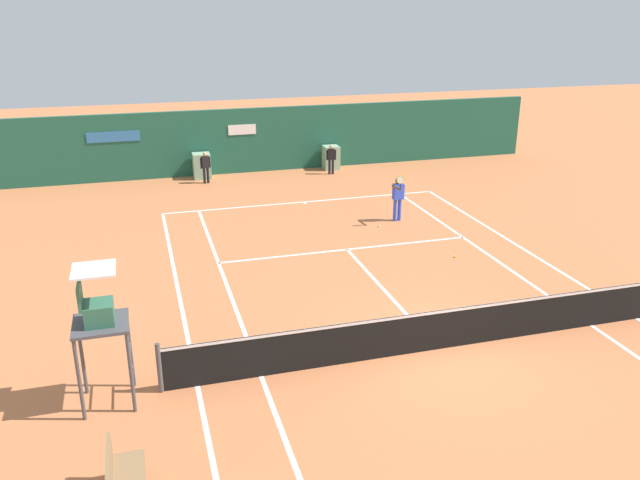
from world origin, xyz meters
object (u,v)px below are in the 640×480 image
object	(u,v)px
tennis_ball_near_service_line	(455,257)
player_on_baseline	(398,195)
umpire_chair	(99,318)
tennis_ball_mid_court	(379,226)
ball_kid_right_post	(331,157)
ball_kid_left_post	(206,165)

from	to	relation	value
tennis_ball_near_service_line	player_on_baseline	bearing A→B (deg)	94.93
umpire_chair	player_on_baseline	world-z (taller)	umpire_chair
tennis_ball_mid_court	ball_kid_right_post	bearing A→B (deg)	85.64
ball_kid_left_post	tennis_ball_near_service_line	distance (m)	12.37
umpire_chair	tennis_ball_mid_court	bearing A→B (deg)	133.35
umpire_chair	tennis_ball_near_service_line	size ratio (longest dim) A/B	40.89
player_on_baseline	tennis_ball_near_service_line	size ratio (longest dim) A/B	26.47
umpire_chair	player_on_baseline	size ratio (longest dim) A/B	1.54
umpire_chair	tennis_ball_mid_court	size ratio (longest dim) A/B	40.89
ball_kid_right_post	tennis_ball_mid_court	xyz separation A→B (m)	(-0.56, -7.41, -0.73)
player_on_baseline	ball_kid_right_post	world-z (taller)	player_on_baseline
umpire_chair	ball_kid_right_post	distance (m)	18.20
umpire_chair	ball_kid_right_post	xyz separation A→B (m)	(9.27, 15.63, -1.05)
ball_kid_right_post	tennis_ball_mid_court	bearing A→B (deg)	96.72
umpire_chair	ball_kid_left_post	bearing A→B (deg)	166.59
ball_kid_left_post	tennis_ball_mid_court	distance (m)	8.96
ball_kid_left_post	umpire_chair	bearing A→B (deg)	67.87
umpire_chair	tennis_ball_near_service_line	bearing A→B (deg)	116.48
ball_kid_left_post	ball_kid_right_post	world-z (taller)	ball_kid_left_post
ball_kid_right_post	tennis_ball_near_service_line	xyz separation A→B (m)	(0.61, -10.70, -0.73)
ball_kid_left_post	tennis_ball_mid_court	world-z (taller)	ball_kid_left_post
umpire_chair	ball_kid_right_post	size ratio (longest dim) A/B	2.11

